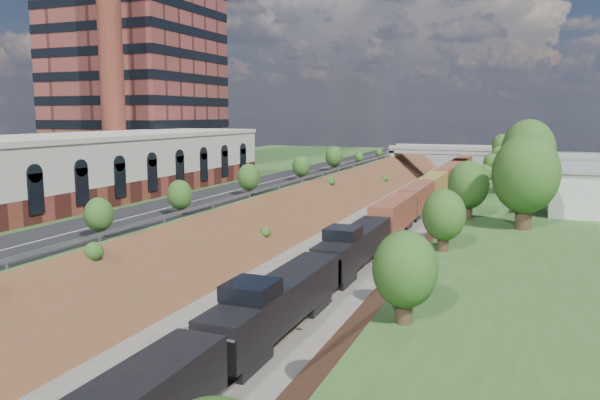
# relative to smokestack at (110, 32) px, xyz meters

# --- Properties ---
(platform_left) EXTENTS (44.00, 180.00, 5.00)m
(platform_left) POSITION_rel_smokestack_xyz_m (3.00, 4.00, -22.50)
(platform_left) COLOR #345A25
(platform_left) RESTS_ON ground
(embankment_left) EXTENTS (10.00, 180.00, 10.00)m
(embankment_left) POSITION_rel_smokestack_xyz_m (25.00, 4.00, -25.00)
(embankment_left) COLOR brown
(embankment_left) RESTS_ON ground
(embankment_right) EXTENTS (10.00, 180.00, 10.00)m
(embankment_right) POSITION_rel_smokestack_xyz_m (47.00, 4.00, -25.00)
(embankment_right) COLOR brown
(embankment_right) RESTS_ON ground
(rail_left_track) EXTENTS (1.58, 180.00, 0.18)m
(rail_left_track) POSITION_rel_smokestack_xyz_m (33.40, 4.00, -24.91)
(rail_left_track) COLOR gray
(rail_left_track) RESTS_ON ground
(rail_right_track) EXTENTS (1.58, 180.00, 0.18)m
(rail_right_track) POSITION_rel_smokestack_xyz_m (38.60, 4.00, -24.91)
(rail_right_track) COLOR gray
(rail_right_track) RESTS_ON ground
(road) EXTENTS (8.00, 180.00, 0.10)m
(road) POSITION_rel_smokestack_xyz_m (20.50, 4.00, -19.95)
(road) COLOR black
(road) RESTS_ON platform_left
(guardrail) EXTENTS (0.10, 171.00, 0.70)m
(guardrail) POSITION_rel_smokestack_xyz_m (24.60, 3.80, -19.45)
(guardrail) COLOR #99999E
(guardrail) RESTS_ON platform_left
(commercial_building) EXTENTS (14.30, 62.30, 7.00)m
(commercial_building) POSITION_rel_smokestack_xyz_m (8.00, -18.00, -16.49)
(commercial_building) COLOR maroon
(commercial_building) RESTS_ON platform_left
(smokestack) EXTENTS (3.20, 3.20, 40.00)m
(smokestack) POSITION_rel_smokestack_xyz_m (0.00, 0.00, 0.00)
(smokestack) COLOR maroon
(smokestack) RESTS_ON platform_left
(overpass) EXTENTS (24.50, 8.30, 7.40)m
(overpass) POSITION_rel_smokestack_xyz_m (36.00, 66.00, -20.08)
(overpass) COLOR gray
(overpass) RESTS_ON ground
(white_building_near) EXTENTS (9.00, 12.00, 4.00)m
(white_building_near) POSITION_rel_smokestack_xyz_m (59.50, -4.00, -18.00)
(white_building_near) COLOR silver
(white_building_near) RESTS_ON platform_right
(white_building_far) EXTENTS (8.00, 10.00, 3.60)m
(white_building_far) POSITION_rel_smokestack_xyz_m (59.00, 18.00, -18.20)
(white_building_far) COLOR silver
(white_building_far) RESTS_ON platform_right
(tree_right_large) EXTENTS (5.25, 5.25, 7.61)m
(tree_right_large) POSITION_rel_smokestack_xyz_m (53.00, -16.00, -15.62)
(tree_right_large) COLOR #473323
(tree_right_large) RESTS_ON platform_right
(tree_left_crest) EXTENTS (2.45, 2.45, 3.55)m
(tree_left_crest) POSITION_rel_smokestack_xyz_m (24.20, -36.00, -17.96)
(tree_left_crest) COLOR #473323
(tree_left_crest) RESTS_ON platform_left
(freight_train) EXTENTS (2.79, 143.09, 4.55)m
(freight_train) POSITION_rel_smokestack_xyz_m (38.60, 16.04, -22.55)
(freight_train) COLOR black
(freight_train) RESTS_ON ground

